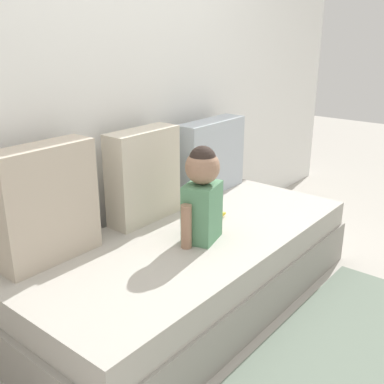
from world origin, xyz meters
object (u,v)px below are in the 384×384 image
object	(u,v)px
couch	(192,269)
banana	(214,216)
throw_pillow_center	(144,176)
throw_pillow_right	(211,156)
throw_pillow_left	(47,204)
toddler	(202,193)

from	to	relation	value
couch	banana	xyz separation A→B (m)	(0.25, 0.04, 0.23)
throw_pillow_center	throw_pillow_right	world-z (taller)	throw_pillow_center
couch	throw_pillow_right	bearing A→B (deg)	29.38
banana	throw_pillow_left	bearing A→B (deg)	160.46
couch	toddler	size ratio (longest dim) A/B	4.06
couch	throw_pillow_right	distance (m)	0.87
couch	toddler	distance (m)	0.48
throw_pillow_left	throw_pillow_right	size ratio (longest dim) A/B	1.02
throw_pillow_left	throw_pillow_right	distance (m)	1.29
couch	toddler	bearing A→B (deg)	-96.41
throw_pillow_center	toddler	world-z (taller)	throw_pillow_center
throw_pillow_right	throw_pillow_left	bearing A→B (deg)	180.00
couch	throw_pillow_center	size ratio (longest dim) A/B	3.89
throw_pillow_center	throw_pillow_left	bearing A→B (deg)	180.00
couch	throw_pillow_left	size ratio (longest dim) A/B	3.65
throw_pillow_right	throw_pillow_center	bearing A→B (deg)	180.00
throw_pillow_right	banana	distance (m)	0.55
couch	banana	size ratio (longest dim) A/B	12.22
throw_pillow_right	toddler	xyz separation A→B (m)	(-0.65, -0.43, 0.02)
throw_pillow_left	banana	distance (m)	0.99
banana	throw_pillow_center	bearing A→B (deg)	128.59
couch	toddler	world-z (taller)	toddler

